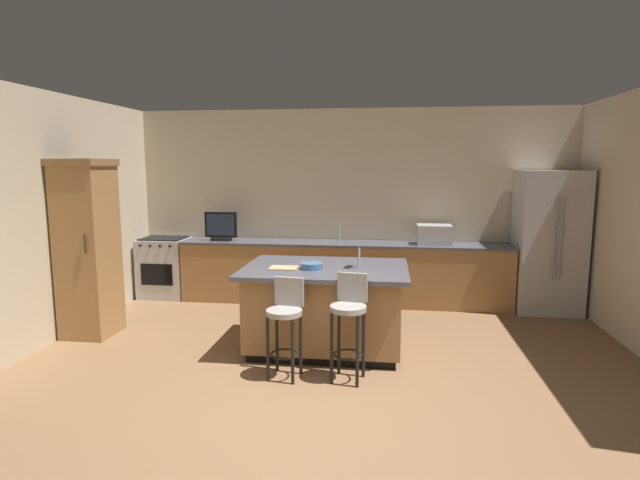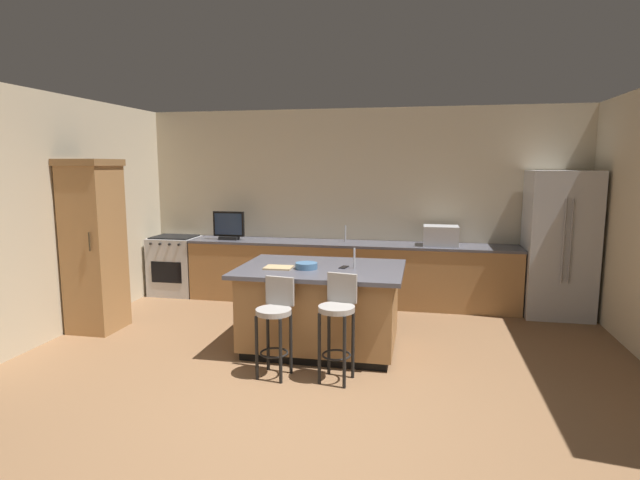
# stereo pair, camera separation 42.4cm
# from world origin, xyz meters

# --- Properties ---
(ground_plane) EXTENTS (16.20, 16.20, 0.00)m
(ground_plane) POSITION_xyz_m (0.00, 0.00, 0.00)
(ground_plane) COLOR brown
(wall_back) EXTENTS (6.98, 0.12, 2.84)m
(wall_back) POSITION_xyz_m (0.00, 4.05, 1.42)
(wall_back) COLOR beige
(wall_back) RESTS_ON ground_plane
(wall_left) EXTENTS (0.12, 4.45, 2.84)m
(wall_left) POSITION_xyz_m (-3.29, 2.03, 1.42)
(wall_left) COLOR beige
(wall_left) RESTS_ON ground_plane
(counter_back) EXTENTS (4.79, 0.62, 0.90)m
(counter_back) POSITION_xyz_m (-0.07, 3.67, 0.45)
(counter_back) COLOR #9E7042
(counter_back) RESTS_ON ground_plane
(kitchen_island) EXTENTS (1.77, 1.27, 0.92)m
(kitchen_island) POSITION_xyz_m (-0.10, 1.73, 0.47)
(kitchen_island) COLOR black
(kitchen_island) RESTS_ON ground_plane
(refrigerator) EXTENTS (0.85, 0.76, 1.95)m
(refrigerator) POSITION_xyz_m (2.75, 3.61, 0.97)
(refrigerator) COLOR #B7BABF
(refrigerator) RESTS_ON ground_plane
(range_oven) EXTENTS (0.70, 0.63, 0.92)m
(range_oven) POSITION_xyz_m (-2.83, 3.67, 0.46)
(range_oven) COLOR #B7BABF
(range_oven) RESTS_ON ground_plane
(cabinet_tower) EXTENTS (0.58, 0.62, 2.09)m
(cabinet_tower) POSITION_xyz_m (-2.93, 1.84, 1.09)
(cabinet_tower) COLOR #9E7042
(cabinet_tower) RESTS_ON ground_plane
(microwave) EXTENTS (0.48, 0.36, 0.28)m
(microwave) POSITION_xyz_m (1.22, 3.67, 1.04)
(microwave) COLOR #B7BABF
(microwave) RESTS_ON counter_back
(tv_monitor) EXTENTS (0.48, 0.16, 0.43)m
(tv_monitor) POSITION_xyz_m (-1.90, 3.62, 1.10)
(tv_monitor) COLOR black
(tv_monitor) RESTS_ON counter_back
(sink_faucet_back) EXTENTS (0.02, 0.02, 0.24)m
(sink_faucet_back) POSITION_xyz_m (-0.15, 3.77, 1.02)
(sink_faucet_back) COLOR #B2B2B7
(sink_faucet_back) RESTS_ON counter_back
(sink_faucet_island) EXTENTS (0.02, 0.02, 0.22)m
(sink_faucet_island) POSITION_xyz_m (0.26, 1.73, 1.03)
(sink_faucet_island) COLOR #B2B2B7
(sink_faucet_island) RESTS_ON kitchen_island
(bar_stool_left) EXTENTS (0.34, 0.36, 0.95)m
(bar_stool_left) POSITION_xyz_m (-0.39, 0.94, 0.57)
(bar_stool_left) COLOR gray
(bar_stool_left) RESTS_ON ground_plane
(bar_stool_right) EXTENTS (0.34, 0.36, 1.01)m
(bar_stool_right) POSITION_xyz_m (0.22, 0.95, 0.61)
(bar_stool_right) COLOR gray
(bar_stool_right) RESTS_ON ground_plane
(fruit_bowl) EXTENTS (0.24, 0.24, 0.07)m
(fruit_bowl) POSITION_xyz_m (-0.23, 1.60, 0.95)
(fruit_bowl) COLOR #3F668C
(fruit_bowl) RESTS_ON kitchen_island
(cell_phone) EXTENTS (0.10, 0.16, 0.01)m
(cell_phone) POSITION_xyz_m (0.15, 1.75, 0.92)
(cell_phone) COLOR black
(cell_phone) RESTS_ON kitchen_island
(cutting_board) EXTENTS (0.30, 0.24, 0.02)m
(cutting_board) POSITION_xyz_m (-0.53, 1.57, 0.93)
(cutting_board) COLOR tan
(cutting_board) RESTS_ON kitchen_island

